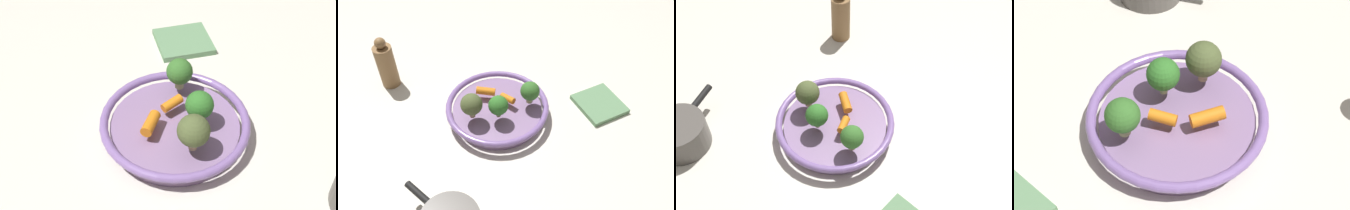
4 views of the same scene
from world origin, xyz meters
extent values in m
plane|color=silver|center=(0.00, 0.00, 0.00)|extent=(2.01, 2.01, 0.00)
cylinder|color=#8E709E|center=(0.00, 0.00, 0.02)|extent=(0.25, 0.25, 0.03)
torus|color=#8664AB|center=(0.00, 0.00, 0.04)|extent=(0.29, 0.29, 0.02)
cylinder|color=orange|center=(0.02, 0.05, 0.06)|extent=(0.04, 0.06, 0.03)
cylinder|color=orange|center=(0.02, -0.02, 0.06)|extent=(0.03, 0.05, 0.02)
cylinder|color=#97A966|center=(-0.04, -0.02, 0.06)|extent=(0.01, 0.01, 0.02)
sphere|color=#32762A|center=(-0.04, -0.02, 0.09)|extent=(0.05, 0.05, 0.05)
cylinder|color=tan|center=(-0.07, 0.04, 0.06)|extent=(0.02, 0.02, 0.02)
sphere|color=#4F5D32|center=(-0.07, 0.04, 0.09)|extent=(0.06, 0.06, 0.06)
cylinder|color=#9BA666|center=(0.04, -0.08, 0.06)|extent=(0.02, 0.02, 0.02)
sphere|color=#38712B|center=(0.04, -0.08, 0.09)|extent=(0.05, 0.05, 0.05)
cylinder|color=olive|center=(-0.01, 0.36, 0.07)|extent=(0.05, 0.05, 0.14)
sphere|color=olive|center=(-0.01, 0.36, 0.15)|extent=(0.03, 0.03, 0.03)
cylinder|color=black|center=(-0.33, 0.04, 0.06)|extent=(0.04, 0.07, 0.02)
cube|color=#669366|center=(0.15, -0.26, 0.01)|extent=(0.17, 0.17, 0.01)
camera|label=1|loc=(-0.34, 0.50, 0.67)|focal=49.03mm
camera|label=2|loc=(-0.63, -0.30, 0.77)|focal=39.07mm
camera|label=3|loc=(0.06, -0.61, 0.83)|focal=44.74mm
camera|label=4|loc=(0.50, 0.01, 0.63)|focal=52.63mm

